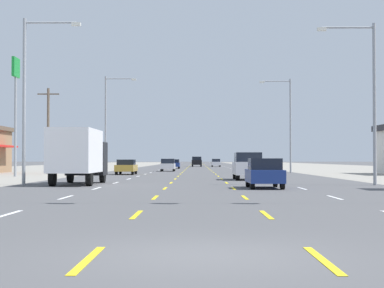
{
  "coord_description": "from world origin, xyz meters",
  "views": [
    {
      "loc": [
        -0.12,
        -9.81,
        1.51
      ],
      "look_at": [
        -0.82,
        79.97,
        3.68
      ],
      "focal_mm": 58.26,
      "sensor_mm": 36.0,
      "label": 1
    }
  ],
  "objects": [
    {
      "name": "streetlight_left_row_1",
      "position": [
        -9.86,
        58.36,
        6.0
      ],
      "size": [
        3.45,
        0.26,
        10.61
      ],
      "color": "gray",
      "rests_on": "ground"
    },
    {
      "name": "lane_markings",
      "position": [
        0.0,
        104.5,
        0.01
      ],
      "size": [
        10.64,
        227.6,
        0.01
      ],
      "color": "white",
      "rests_on": "ground"
    },
    {
      "name": "suv_center_turn_distant_a",
      "position": [
        -0.14,
        113.05,
        1.03
      ],
      "size": [
        1.98,
        4.9,
        1.98
      ],
      "color": "black",
      "rests_on": "ground"
    },
    {
      "name": "utility_pole_left_row_1",
      "position": [
        -15.17,
        52.95,
        4.54
      ],
      "size": [
        2.2,
        0.26,
        8.69
      ],
      "color": "brown",
      "rests_on": "ground"
    },
    {
      "name": "pole_sign_left_row_1",
      "position": [
        -15.68,
        43.31,
        7.44
      ],
      "size": [
        0.24,
        1.69,
        10.21
      ],
      "color": "gray",
      "rests_on": "ground"
    },
    {
      "name": "hatchback_inner_right_farthest",
      "position": [
        3.63,
        112.29,
        0.78
      ],
      "size": [
        1.72,
        3.9,
        1.54
      ],
      "color": "silver",
      "rests_on": "ground"
    },
    {
      "name": "streetlight_left_row_0",
      "position": [
        -9.85,
        26.13,
        5.53
      ],
      "size": [
        3.36,
        0.26,
        9.7
      ],
      "color": "gray",
      "rests_on": "ground"
    },
    {
      "name": "suv_inner_right_mid",
      "position": [
        3.58,
        35.45,
        1.03
      ],
      "size": [
        1.98,
        4.9,
        1.98
      ],
      "color": "silver",
      "rests_on": "ground"
    },
    {
      "name": "signal_span_wire",
      "position": [
        0.03,
        10.67,
        5.52
      ],
      "size": [
        26.98,
        0.53,
        9.04
      ],
      "color": "brown",
      "rests_on": "ground"
    },
    {
      "name": "hatchback_inner_right_nearest",
      "position": [
        3.37,
        22.32,
        0.78
      ],
      "size": [
        1.72,
        3.9,
        1.54
      ],
      "color": "navy",
      "rests_on": "ground"
    },
    {
      "name": "sedan_inner_left_farther",
      "position": [
        -3.7,
        87.59,
        0.76
      ],
      "size": [
        1.8,
        4.5,
        1.46
      ],
      "color": "navy",
      "rests_on": "ground"
    },
    {
      "name": "sedan_far_left_midfar",
      "position": [
        -6.99,
        50.73,
        0.76
      ],
      "size": [
        1.8,
        4.5,
        1.46
      ],
      "color": "#B28C33",
      "rests_on": "ground"
    },
    {
      "name": "box_truck_far_left_near",
      "position": [
        -7.14,
        26.93,
        1.84
      ],
      "size": [
        2.4,
        7.2,
        3.23
      ],
      "color": "black",
      "rests_on": "ground"
    },
    {
      "name": "ground_plane",
      "position": [
        0.0,
        66.0,
        0.0
      ],
      "size": [
        572.0,
        572.0,
        0.0
      ],
      "primitive_type": "plane",
      "color": "#4C4C4F"
    },
    {
      "name": "streetlight_right_row_0",
      "position": [
        9.83,
        26.13,
        5.37
      ],
      "size": [
        3.39,
        0.26,
        9.38
      ],
      "color": "gray",
      "rests_on": "ground"
    },
    {
      "name": "hatchback_inner_left_far",
      "position": [
        -3.69,
        66.75,
        0.78
      ],
      "size": [
        1.72,
        3.9,
        1.54
      ],
      "color": "silver",
      "rests_on": "ground"
    },
    {
      "name": "streetlight_right_row_1",
      "position": [
        9.85,
        58.36,
        5.85
      ],
      "size": [
        3.47,
        0.26,
        10.31
      ],
      "color": "gray",
      "rests_on": "ground"
    }
  ]
}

